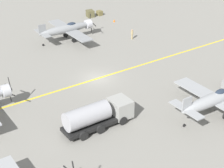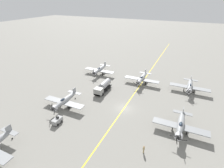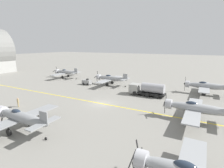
% 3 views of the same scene
% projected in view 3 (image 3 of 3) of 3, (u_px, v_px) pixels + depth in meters
% --- Properties ---
extents(ground_plane, '(400.00, 400.00, 0.00)m').
position_uv_depth(ground_plane, '(102.00, 104.00, 34.24)').
color(ground_plane, gray).
extents(taxiway_stripe, '(0.30, 160.00, 0.01)m').
position_uv_depth(taxiway_stripe, '(102.00, 104.00, 34.24)').
color(taxiway_stripe, yellow).
rests_on(taxiway_stripe, ground).
extents(airplane_mid_right, '(12.00, 9.98, 3.75)m').
position_uv_depth(airplane_mid_right, '(111.00, 78.00, 49.51)').
color(airplane_mid_right, '#939698').
rests_on(airplane_mid_right, ground).
extents(airplane_mid_left, '(12.00, 9.98, 3.77)m').
position_uv_depth(airplane_mid_left, '(20.00, 117.00, 22.80)').
color(airplane_mid_left, gray).
rests_on(airplane_mid_left, ground).
extents(airplane_far_right, '(12.00, 9.98, 3.70)m').
position_uv_depth(airplane_far_right, '(66.00, 72.00, 60.63)').
color(airplane_far_right, gray).
rests_on(airplane_far_right, ground).
extents(airplane_near_center, '(12.00, 9.98, 3.72)m').
position_uv_depth(airplane_near_center, '(196.00, 108.00, 26.01)').
color(airplane_near_center, '#96999B').
rests_on(airplane_near_center, ground).
extents(airplane_near_right, '(12.00, 9.98, 3.78)m').
position_uv_depth(airplane_near_right, '(206.00, 86.00, 40.23)').
color(airplane_near_right, '#95989B').
rests_on(airplane_near_right, ground).
extents(fuel_tanker, '(2.68, 8.00, 2.98)m').
position_uv_depth(fuel_tanker, '(147.00, 89.00, 39.35)').
color(fuel_tanker, black).
rests_on(fuel_tanker, ground).
extents(tow_tractor, '(1.57, 2.60, 1.79)m').
position_uv_depth(tow_tractor, '(87.00, 82.00, 50.44)').
color(tow_tractor, gray).
rests_on(tow_tractor, ground).
extents(ground_crew_walking, '(0.38, 0.38, 1.75)m').
position_uv_depth(ground_crew_walking, '(18.00, 102.00, 32.20)').
color(ground_crew_walking, tan).
rests_on(ground_crew_walking, ground).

